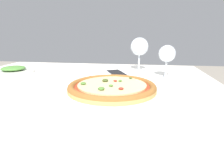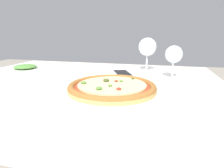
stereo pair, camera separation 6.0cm
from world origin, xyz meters
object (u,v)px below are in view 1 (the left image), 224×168
object	(u,v)px
wine_glass_far_left	(139,47)
wine_glass_far_right	(167,55)
pizza_plate	(112,88)
cell_phone	(116,73)
dining_table	(77,106)
side_plate	(14,70)

from	to	relation	value
wine_glass_far_left	wine_glass_far_right	distance (m)	0.18
pizza_plate	wine_glass_far_left	distance (m)	0.39
pizza_plate	cell_phone	world-z (taller)	pizza_plate
dining_table	wine_glass_far_right	xyz separation A→B (m)	(0.36, 0.13, 0.20)
wine_glass_far_left	cell_phone	distance (m)	0.18
side_plate	wine_glass_far_left	bearing A→B (deg)	10.80
wine_glass_far_left	wine_glass_far_right	world-z (taller)	wine_glass_far_left
pizza_plate	cell_phone	distance (m)	0.28
cell_phone	side_plate	bearing A→B (deg)	-177.69
wine_glass_far_right	cell_phone	distance (m)	0.24
wine_glass_far_right	dining_table	bearing A→B (deg)	-159.40
dining_table	cell_phone	bearing A→B (deg)	51.54
pizza_plate	side_plate	distance (m)	0.59
pizza_plate	cell_phone	size ratio (longest dim) A/B	1.91
dining_table	side_plate	distance (m)	0.41
dining_table	cell_phone	size ratio (longest dim) A/B	6.98
wine_glass_far_left	wine_glass_far_right	size ratio (longest dim) A/B	1.19
pizza_plate	side_plate	size ratio (longest dim) A/B	1.58
pizza_plate	side_plate	world-z (taller)	pizza_plate
cell_phone	side_plate	xyz separation A→B (m)	(-0.51, -0.02, 0.01)
dining_table	side_plate	xyz separation A→B (m)	(-0.37, 0.15, 0.11)
wine_glass_far_left	side_plate	size ratio (longest dim) A/B	0.87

